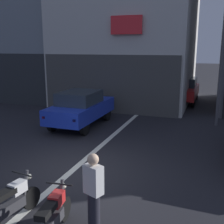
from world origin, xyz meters
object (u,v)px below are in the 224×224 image
object	(u,v)px
car_red_down_street	(183,89)
motorcycle_white_row_leftmost	(12,202)
person_by_motorcycles	(94,194)
motorcycle_red_row_left_mid	(53,216)
car_blue_crossing_near	(81,107)
street_lamp	(224,35)

from	to	relation	value
car_red_down_street	motorcycle_white_row_leftmost	world-z (taller)	car_red_down_street
person_by_motorcycles	motorcycle_red_row_left_mid	bearing A→B (deg)	-151.51
motorcycle_white_row_leftmost	motorcycle_red_row_left_mid	bearing A→B (deg)	-6.79
car_blue_crossing_near	person_by_motorcycles	world-z (taller)	person_by_motorcycles
car_blue_crossing_near	street_lamp	distance (m)	7.12
car_blue_crossing_near	motorcycle_red_row_left_mid	distance (m)	7.92
car_blue_crossing_near	motorcycle_white_row_leftmost	size ratio (longest dim) A/B	2.47
car_blue_crossing_near	motorcycle_red_row_left_mid	bearing A→B (deg)	-67.92
street_lamp	person_by_motorcycles	bearing A→B (deg)	-104.03
car_blue_crossing_near	motorcycle_white_row_leftmost	xyz separation A→B (m)	(1.90, -7.20, -0.43)
car_red_down_street	motorcycle_red_row_left_mid	bearing A→B (deg)	-93.46
motorcycle_white_row_leftmost	motorcycle_red_row_left_mid	world-z (taller)	same
car_red_down_street	motorcycle_white_row_leftmost	distance (m)	14.71
street_lamp	motorcycle_white_row_leftmost	size ratio (longest dim) A/B	4.05
car_red_down_street	street_lamp	bearing A→B (deg)	-67.97
car_blue_crossing_near	car_red_down_street	bearing A→B (deg)	62.36
street_lamp	motorcycle_red_row_left_mid	world-z (taller)	street_lamp
motorcycle_white_row_leftmost	motorcycle_red_row_left_mid	distance (m)	1.08
street_lamp	person_by_motorcycles	size ratio (longest dim) A/B	4.04
street_lamp	motorcycle_white_row_leftmost	bearing A→B (deg)	-113.28
car_blue_crossing_near	car_red_down_street	size ratio (longest dim) A/B	1.00
car_red_down_street	street_lamp	size ratio (longest dim) A/B	0.61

